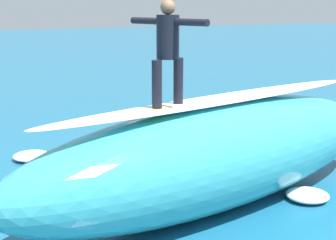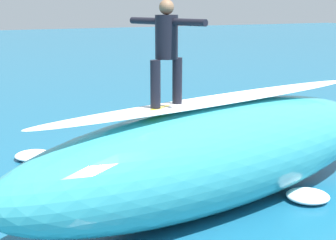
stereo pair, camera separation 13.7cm
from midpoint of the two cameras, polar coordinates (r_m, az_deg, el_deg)
name	(u,v)px [view 1 (the left image)]	position (r m, az deg, el deg)	size (l,w,h in m)	color
ground_plane	(189,177)	(10.61, 1.95, -6.32)	(120.00, 120.00, 0.00)	#196084
wave_crest	(219,154)	(8.95, 5.21, -3.82)	(8.22, 2.01, 1.85)	teal
wave_foam_lip	(220,100)	(8.72, 5.34, 2.26)	(6.99, 0.70, 0.08)	white
surfboard_riding	(168,108)	(7.98, -0.51, 1.32)	(1.97, 0.49, 0.08)	yellow
surfer_riding	(168,45)	(7.84, -0.52, 8.29)	(0.62, 1.46, 1.60)	black
surfboard_paddling	(168,168)	(11.04, -0.35, -5.32)	(2.25, 0.57, 0.08)	silver
surfer_paddling	(163,159)	(11.05, -0.95, -4.34)	(1.15, 1.58, 0.32)	black
foam_patch_near	(31,156)	(12.14, -15.17, -3.84)	(0.83, 0.83, 0.17)	white
foam_patch_mid	(308,195)	(9.72, 14.77, -8.03)	(0.78, 0.77, 0.18)	white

